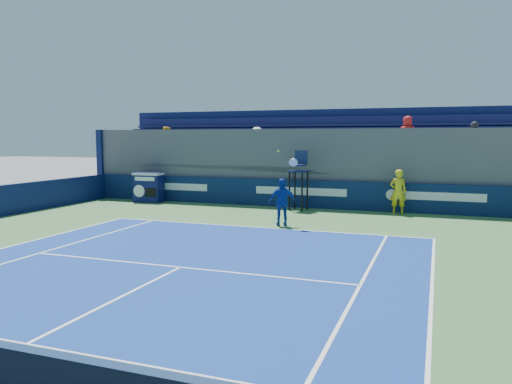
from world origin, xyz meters
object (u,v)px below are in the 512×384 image
(tennis_player, at_px, (282,202))
(ball_person, at_px, (398,192))
(match_clock, at_px, (149,186))
(umpire_chair, at_px, (299,174))

(tennis_player, bearing_deg, ball_person, 49.63)
(match_clock, relative_size, tennis_player, 0.54)
(umpire_chair, bearing_deg, match_clock, 178.71)
(match_clock, distance_m, umpire_chair, 7.34)
(match_clock, bearing_deg, umpire_chair, -1.29)
(match_clock, distance_m, tennis_player, 8.74)
(tennis_player, bearing_deg, match_clock, 152.76)
(ball_person, relative_size, match_clock, 1.26)
(ball_person, distance_m, match_clock, 11.25)
(tennis_player, bearing_deg, umpire_chair, 97.02)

